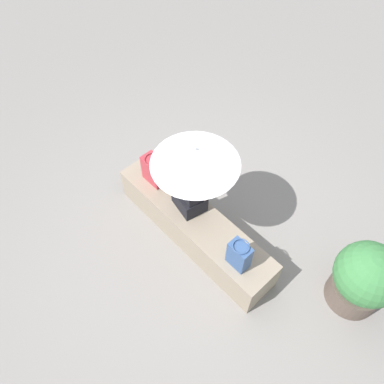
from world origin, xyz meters
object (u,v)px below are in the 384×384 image
(person_seated, at_px, (189,185))
(parasol, at_px, (195,157))
(tote_bag_canvas, at_px, (239,255))
(handbag_black, at_px, (154,170))
(planter_near, at_px, (364,278))

(person_seated, distance_m, parasol, 0.50)
(parasol, relative_size, tote_bag_canvas, 2.79)
(person_seated, xyz_separation_m, handbag_black, (0.56, 0.04, -0.21))
(person_seated, height_order, parasol, parasol)
(tote_bag_canvas, xyz_separation_m, planter_near, (-0.99, -0.81, -0.17))
(parasol, xyz_separation_m, handbag_black, (0.63, 0.06, -0.70))
(parasol, height_order, handbag_black, parasol)
(parasol, distance_m, handbag_black, 0.94)
(handbag_black, height_order, tote_bag_canvas, handbag_black)
(handbag_black, bearing_deg, person_seated, -175.45)
(parasol, bearing_deg, tote_bag_canvas, 169.86)
(parasol, height_order, planter_near, parasol)
(tote_bag_canvas, bearing_deg, person_seated, -8.11)
(handbag_black, relative_size, tote_bag_canvas, 1.03)
(planter_near, bearing_deg, handbag_black, 16.81)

